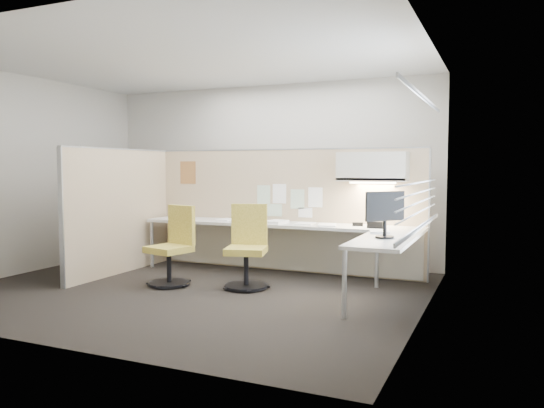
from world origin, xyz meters
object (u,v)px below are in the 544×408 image
at_px(desk, 296,234).
at_px(chair_left, 173,248).
at_px(phone, 376,224).
at_px(chair_right, 247,249).
at_px(monitor, 385,211).

distance_m(desk, chair_left, 1.64).
height_order(desk, phone, phone).
distance_m(desk, chair_right, 0.83).
height_order(chair_left, phone, chair_left).
bearing_deg(chair_left, phone, 37.72).
xyz_separation_m(chair_left, chair_right, (0.94, 0.24, 0.01)).
bearing_deg(monitor, phone, 62.10).
bearing_deg(chair_right, desk, 47.22).
height_order(chair_right, phone, chair_right).
distance_m(monitor, phone, 1.04).
height_order(monitor, phone, monitor).
distance_m(chair_left, phone, 2.61).
xyz_separation_m(desk, phone, (1.06, 0.09, 0.18)).
xyz_separation_m(desk, chair_right, (-0.37, -0.73, -0.12)).
relative_size(chair_right, phone, 4.79).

